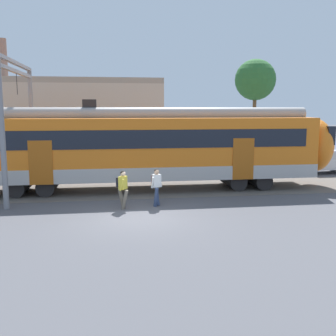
{
  "coord_description": "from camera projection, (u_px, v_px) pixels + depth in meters",
  "views": [
    {
      "loc": [
        -1.0,
        -14.99,
        4.29
      ],
      "look_at": [
        1.52,
        2.46,
        1.6
      ],
      "focal_mm": 42.0,
      "sensor_mm": 36.0,
      "label": 1
    }
  ],
  "objects": [
    {
      "name": "ground_plane",
      "position": [
        139.0,
        218.0,
        15.45
      ],
      "size": [
        160.0,
        160.0,
        0.0
      ],
      "primitive_type": "plane",
      "color": "#515156"
    },
    {
      "name": "pedestrian_white",
      "position": [
        156.0,
        184.0,
        17.26
      ],
      "size": [
        0.53,
        0.7,
        1.67
      ],
      "color": "navy",
      "rests_on": "ground"
    },
    {
      "name": "pedestrian_yellow",
      "position": [
        122.0,
        186.0,
        16.79
      ],
      "size": [
        0.55,
        0.67,
        1.67
      ],
      "color": "#6B6051",
      "rests_on": "ground"
    },
    {
      "name": "background_building",
      "position": [
        66.0,
        123.0,
        29.35
      ],
      "size": [
        14.06,
        5.0,
        9.2
      ],
      "color": "#B2A899",
      "rests_on": "ground"
    },
    {
      "name": "parked_car_white",
      "position": [
        323.0,
        161.0,
        26.19
      ],
      "size": [
        4.04,
        1.84,
        1.54
      ],
      "color": "silver",
      "rests_on": "ground"
    },
    {
      "name": "street_tree_right",
      "position": [
        255.0,
        80.0,
        33.98
      ],
      "size": [
        3.52,
        3.52,
        8.49
      ],
      "color": "brown",
      "rests_on": "ground"
    },
    {
      "name": "catenary_gantry",
      "position": [
        18.0,
        108.0,
        19.37
      ],
      "size": [
        0.24,
        6.64,
        6.53
      ],
      "color": "gray",
      "rests_on": "ground"
    }
  ]
}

